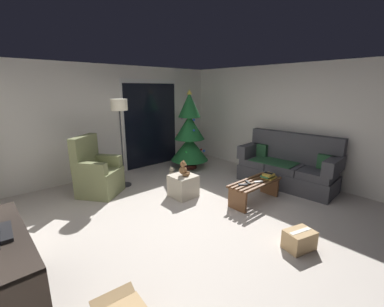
{
  "coord_description": "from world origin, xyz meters",
  "views": [
    {
      "loc": [
        -2.55,
        -2.6,
        1.99
      ],
      "look_at": [
        0.4,
        0.7,
        0.85
      ],
      "focal_mm": 23.87,
      "sensor_mm": 36.0,
      "label": 1
    }
  ],
  "objects_px": {
    "cell_phone": "(269,173)",
    "floor_lamp": "(120,113)",
    "remote_black": "(248,182)",
    "remote_white": "(258,182)",
    "media_shelf": "(3,284)",
    "armchair": "(97,174)",
    "teddy_bear_chestnut": "(184,169)",
    "book_stack": "(268,176)",
    "teddy_bear_cream_by_tree": "(172,174)",
    "remote_graphite": "(243,185)",
    "cardboard_box_taped_mid_floor": "(299,240)",
    "couch": "(288,167)",
    "ottoman": "(183,186)",
    "coffee_table": "(255,188)",
    "christmas_tree": "(189,135)"
  },
  "relations": [
    {
      "from": "remote_black",
      "to": "remote_white",
      "type": "bearing_deg",
      "value": 176.95
    },
    {
      "from": "coffee_table",
      "to": "ottoman",
      "type": "relative_size",
      "value": 2.5
    },
    {
      "from": "couch",
      "to": "book_stack",
      "type": "xyz_separation_m",
      "value": [
        -0.89,
        -0.1,
        0.03
      ]
    },
    {
      "from": "christmas_tree",
      "to": "floor_lamp",
      "type": "distance_m",
      "value": 1.92
    },
    {
      "from": "remote_black",
      "to": "book_stack",
      "type": "xyz_separation_m",
      "value": [
        0.47,
        -0.11,
        0.03
      ]
    },
    {
      "from": "coffee_table",
      "to": "couch",
      "type": "bearing_deg",
      "value": 1.55
    },
    {
      "from": "remote_white",
      "to": "media_shelf",
      "type": "distance_m",
      "value": 3.65
    },
    {
      "from": "remote_black",
      "to": "teddy_bear_chestnut",
      "type": "relative_size",
      "value": 0.55
    },
    {
      "from": "armchair",
      "to": "teddy_bear_chestnut",
      "type": "bearing_deg",
      "value": -45.75
    },
    {
      "from": "couch",
      "to": "teddy_bear_cream_by_tree",
      "type": "relative_size",
      "value": 6.98
    },
    {
      "from": "armchair",
      "to": "book_stack",
      "type": "bearing_deg",
      "value": -45.36
    },
    {
      "from": "armchair",
      "to": "ottoman",
      "type": "xyz_separation_m",
      "value": [
        1.15,
        -1.18,
        -0.19
      ]
    },
    {
      "from": "book_stack",
      "to": "teddy_bear_cream_by_tree",
      "type": "relative_size",
      "value": 0.91
    },
    {
      "from": "remote_graphite",
      "to": "floor_lamp",
      "type": "bearing_deg",
      "value": 65.53
    },
    {
      "from": "remote_graphite",
      "to": "book_stack",
      "type": "bearing_deg",
      "value": -58.36
    },
    {
      "from": "cardboard_box_taped_mid_floor",
      "to": "cell_phone",
      "type": "bearing_deg",
      "value": 46.96
    },
    {
      "from": "armchair",
      "to": "cardboard_box_taped_mid_floor",
      "type": "relative_size",
      "value": 2.68
    },
    {
      "from": "cell_phone",
      "to": "floor_lamp",
      "type": "xyz_separation_m",
      "value": [
        -1.68,
        2.35,
        1.02
      ]
    },
    {
      "from": "book_stack",
      "to": "cardboard_box_taped_mid_floor",
      "type": "distance_m",
      "value": 1.57
    },
    {
      "from": "book_stack",
      "to": "cell_phone",
      "type": "relative_size",
      "value": 1.79
    },
    {
      "from": "remote_graphite",
      "to": "teddy_bear_chestnut",
      "type": "relative_size",
      "value": 0.55
    },
    {
      "from": "christmas_tree",
      "to": "media_shelf",
      "type": "distance_m",
      "value": 4.71
    },
    {
      "from": "couch",
      "to": "floor_lamp",
      "type": "xyz_separation_m",
      "value": [
        -2.57,
        2.25,
        1.11
      ]
    },
    {
      "from": "teddy_bear_cream_by_tree",
      "to": "book_stack",
      "type": "bearing_deg",
      "value": -71.37
    },
    {
      "from": "couch",
      "to": "ottoman",
      "type": "distance_m",
      "value": 2.25
    },
    {
      "from": "couch",
      "to": "remote_graphite",
      "type": "relative_size",
      "value": 12.77
    },
    {
      "from": "remote_graphite",
      "to": "teddy_bear_chestnut",
      "type": "distance_m",
      "value": 1.12
    },
    {
      "from": "remote_black",
      "to": "cell_phone",
      "type": "bearing_deg",
      "value": -162.57
    },
    {
      "from": "floor_lamp",
      "to": "cardboard_box_taped_mid_floor",
      "type": "height_order",
      "value": "floor_lamp"
    },
    {
      "from": "floor_lamp",
      "to": "teddy_bear_cream_by_tree",
      "type": "relative_size",
      "value": 6.25
    },
    {
      "from": "media_shelf",
      "to": "armchair",
      "type": "bearing_deg",
      "value": 52.54
    },
    {
      "from": "christmas_tree",
      "to": "teddy_bear_chestnut",
      "type": "distance_m",
      "value": 1.79
    },
    {
      "from": "teddy_bear_cream_by_tree",
      "to": "ottoman",
      "type": "bearing_deg",
      "value": -115.57
    },
    {
      "from": "couch",
      "to": "coffee_table",
      "type": "xyz_separation_m",
      "value": [
        -1.2,
        -0.03,
        -0.14
      ]
    },
    {
      "from": "media_shelf",
      "to": "ottoman",
      "type": "xyz_separation_m",
      "value": [
        2.85,
        1.03,
        -0.17
      ]
    },
    {
      "from": "book_stack",
      "to": "media_shelf",
      "type": "relative_size",
      "value": 0.18
    },
    {
      "from": "remote_white",
      "to": "remote_black",
      "type": "bearing_deg",
      "value": 81.2
    },
    {
      "from": "cell_phone",
      "to": "floor_lamp",
      "type": "height_order",
      "value": "floor_lamp"
    },
    {
      "from": "media_shelf",
      "to": "ottoman",
      "type": "height_order",
      "value": "media_shelf"
    },
    {
      "from": "cell_phone",
      "to": "floor_lamp",
      "type": "distance_m",
      "value": 3.06
    },
    {
      "from": "remote_black",
      "to": "teddy_bear_chestnut",
      "type": "bearing_deg",
      "value": -28.33
    },
    {
      "from": "coffee_table",
      "to": "remote_graphite",
      "type": "distance_m",
      "value": 0.35
    },
    {
      "from": "remote_white",
      "to": "media_shelf",
      "type": "bearing_deg",
      "value": 112.54
    },
    {
      "from": "coffee_table",
      "to": "cardboard_box_taped_mid_floor",
      "type": "bearing_deg",
      "value": -122.01
    },
    {
      "from": "armchair",
      "to": "ottoman",
      "type": "height_order",
      "value": "armchair"
    },
    {
      "from": "floor_lamp",
      "to": "teddy_bear_chestnut",
      "type": "height_order",
      "value": "floor_lamp"
    },
    {
      "from": "remote_black",
      "to": "floor_lamp",
      "type": "bearing_deg",
      "value": -32.42
    },
    {
      "from": "media_shelf",
      "to": "teddy_bear_cream_by_tree",
      "type": "xyz_separation_m",
      "value": [
        3.28,
        1.93,
        -0.26
      ]
    },
    {
      "from": "coffee_table",
      "to": "teddy_bear_cream_by_tree",
      "type": "height_order",
      "value": "coffee_table"
    },
    {
      "from": "coffee_table",
      "to": "cell_phone",
      "type": "height_order",
      "value": "cell_phone"
    }
  ]
}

